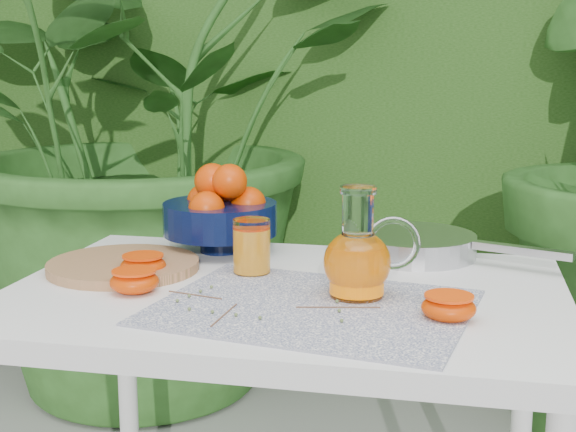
% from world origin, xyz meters
% --- Properties ---
extents(hedge_backdrop, '(8.00, 1.65, 2.50)m').
position_xyz_m(hedge_backdrop, '(0.06, 2.06, 1.19)').
color(hedge_backdrop, '#214814').
rests_on(hedge_backdrop, ground).
extents(potted_plant_left, '(2.76, 2.76, 1.96)m').
position_xyz_m(potted_plant_left, '(-0.68, 1.24, 0.98)').
color(potted_plant_left, '#29531C').
rests_on(potted_plant_left, ground).
extents(white_table, '(1.00, 0.70, 0.75)m').
position_xyz_m(white_table, '(0.08, -0.06, 0.67)').
color(white_table, white).
rests_on(white_table, ground).
extents(placemat, '(0.56, 0.47, 0.00)m').
position_xyz_m(placemat, '(0.15, -0.16, 0.75)').
color(placemat, '#0D1949').
rests_on(placemat, white_table).
extents(cutting_board, '(0.37, 0.37, 0.02)m').
position_xyz_m(cutting_board, '(-0.26, -0.00, 0.76)').
color(cutting_board, '#AF764F').
rests_on(cutting_board, white_table).
extents(fruit_bowl, '(0.28, 0.28, 0.19)m').
position_xyz_m(fruit_bowl, '(-0.12, 0.19, 0.84)').
color(fruit_bowl, black).
rests_on(fruit_bowl, white_table).
extents(juice_pitcher, '(0.17, 0.13, 0.19)m').
position_xyz_m(juice_pitcher, '(0.22, -0.09, 0.82)').
color(juice_pitcher, white).
rests_on(juice_pitcher, white_table).
extents(juice_tumbler, '(0.09, 0.09, 0.10)m').
position_xyz_m(juice_tumbler, '(-0.00, 0.02, 0.80)').
color(juice_tumbler, white).
rests_on(juice_tumbler, white_table).
extents(saute_pan, '(0.48, 0.34, 0.05)m').
position_xyz_m(saute_pan, '(0.29, 0.24, 0.78)').
color(saute_pan, '#BBBCC0').
rests_on(saute_pan, white_table).
extents(orange_halves, '(0.67, 0.24, 0.04)m').
position_xyz_m(orange_halves, '(-0.00, -0.11, 0.77)').
color(orange_halves, '#D04002').
rests_on(orange_halves, white_table).
extents(thyme_sprigs, '(0.37, 0.21, 0.01)m').
position_xyz_m(thyme_sprigs, '(0.06, -0.18, 0.76)').
color(thyme_sprigs, brown).
rests_on(thyme_sprigs, white_table).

